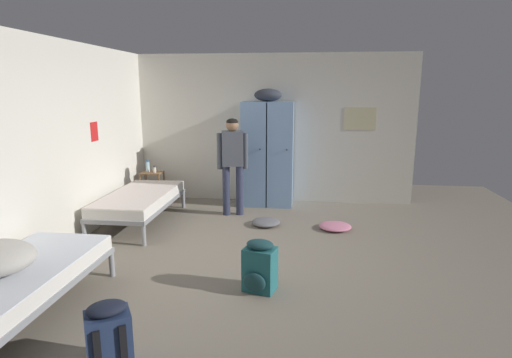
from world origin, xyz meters
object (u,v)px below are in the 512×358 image
(bed_left_rear, at_px, (139,200))
(clothes_pile_grey, at_px, (266,222))
(lotion_bottle, at_px, (155,170))
(locker_bank, at_px, (268,152))
(clothes_pile_pink, at_px, (335,226))
(shelf_unit, at_px, (152,184))
(person_traveler, at_px, (233,158))
(backpack_teal, at_px, (260,267))
(backpack_navy, at_px, (109,337))
(bed_left_front, at_px, (20,279))
(water_bottle, at_px, (148,167))

(bed_left_rear, height_order, clothes_pile_grey, bed_left_rear)
(lotion_bottle, bearing_deg, clothes_pile_grey, -26.18)
(locker_bank, xyz_separation_m, clothes_pile_pink, (1.14, -1.26, -0.93))
(shelf_unit, xyz_separation_m, person_traveler, (1.61, -0.59, 0.62))
(backpack_teal, height_order, backpack_navy, same)
(locker_bank, relative_size, shelf_unit, 3.63)
(person_traveler, xyz_separation_m, backpack_teal, (0.74, -2.62, -0.71))
(bed_left_front, bearing_deg, person_traveler, 68.18)
(bed_left_rear, distance_m, backpack_teal, 2.90)
(water_bottle, bearing_deg, locker_bank, 2.27)
(lotion_bottle, distance_m, backpack_teal, 3.93)
(shelf_unit, height_order, person_traveler, person_traveler)
(person_traveler, height_order, clothes_pile_grey, person_traveler)
(clothes_pile_pink, bearing_deg, lotion_bottle, 160.82)
(person_traveler, xyz_separation_m, backpack_navy, (-0.24, -4.00, -0.71))
(bed_left_rear, xyz_separation_m, clothes_pile_grey, (1.97, 0.13, -0.33))
(locker_bank, relative_size, backpack_navy, 3.76)
(person_traveler, distance_m, backpack_navy, 4.07)
(bed_left_front, height_order, backpack_teal, backpack_teal)
(bed_left_rear, distance_m, backpack_navy, 3.56)
(bed_left_rear, xyz_separation_m, backpack_teal, (2.10, -1.99, -0.12))
(bed_left_rear, distance_m, person_traveler, 1.61)
(bed_left_rear, relative_size, backpack_teal, 3.45)
(backpack_teal, xyz_separation_m, clothes_pile_grey, (-0.14, 2.12, -0.21))
(backpack_navy, bearing_deg, clothes_pile_pink, 61.30)
(shelf_unit, relative_size, clothes_pile_grey, 1.28)
(shelf_unit, distance_m, clothes_pile_pink, 3.48)
(shelf_unit, relative_size, person_traveler, 0.36)
(bed_left_front, bearing_deg, clothes_pile_grey, 55.95)
(shelf_unit, bearing_deg, water_bottle, 165.96)
(bed_left_front, height_order, clothes_pile_grey, bed_left_front)
(water_bottle, relative_size, lotion_bottle, 1.73)
(bed_left_front, height_order, backpack_navy, backpack_navy)
(locker_bank, distance_m, backpack_navy, 4.82)
(lotion_bottle, bearing_deg, shelf_unit, 150.26)
(shelf_unit, height_order, clothes_pile_grey, shelf_unit)
(water_bottle, xyz_separation_m, lotion_bottle, (0.15, -0.06, -0.04))
(lotion_bottle, bearing_deg, person_traveler, -19.76)
(locker_bank, xyz_separation_m, shelf_unit, (-2.13, -0.11, -0.62))
(bed_left_front, distance_m, lotion_bottle, 3.97)
(locker_bank, relative_size, lotion_bottle, 16.28)
(bed_left_rear, relative_size, backpack_navy, 3.45)
(lotion_bottle, height_order, clothes_pile_pink, lotion_bottle)
(shelf_unit, relative_size, bed_left_front, 0.30)
(shelf_unit, xyz_separation_m, bed_left_front, (0.25, -4.00, 0.04))
(bed_left_rear, height_order, lotion_bottle, lotion_bottle)
(clothes_pile_pink, bearing_deg, bed_left_rear, -178.62)
(locker_bank, height_order, backpack_navy, locker_bank)
(water_bottle, bearing_deg, bed_left_rear, -75.15)
(backpack_teal, relative_size, clothes_pile_pink, 1.14)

